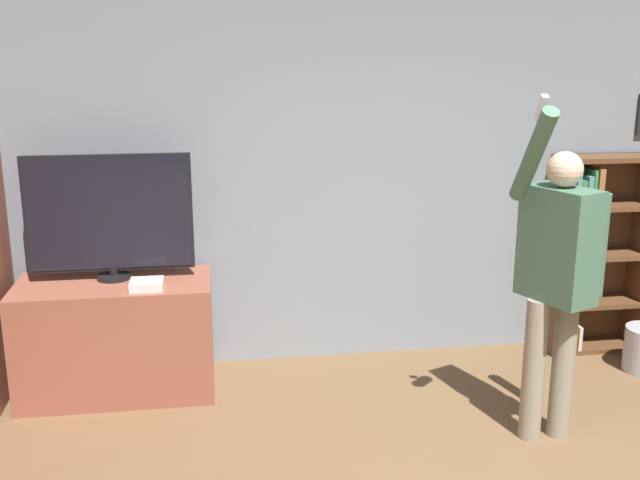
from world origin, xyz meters
TOP-DOWN VIEW (x-y plane):
  - wall_back at (0.00, 2.71)m, footprint 7.16×0.09m
  - tv_ledge at (-1.87, 2.30)m, footprint 1.26×0.64m
  - television at (-1.87, 2.37)m, footprint 1.06×0.22m
  - game_console at (-1.64, 2.13)m, footprint 0.21×0.19m
  - bookshelf at (1.55, 2.52)m, footprint 0.72×0.28m
  - person at (0.69, 1.29)m, footprint 0.57×0.57m

SIDE VIEW (x-z plane):
  - tv_ledge at x=-1.87m, z-range 0.00..0.77m
  - bookshelf at x=1.55m, z-range 0.01..1.50m
  - game_console at x=-1.64m, z-range 0.77..0.82m
  - person at x=0.69m, z-range 0.02..2.05m
  - television at x=-1.87m, z-range 0.78..1.61m
  - wall_back at x=0.00m, z-range 0.00..2.70m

